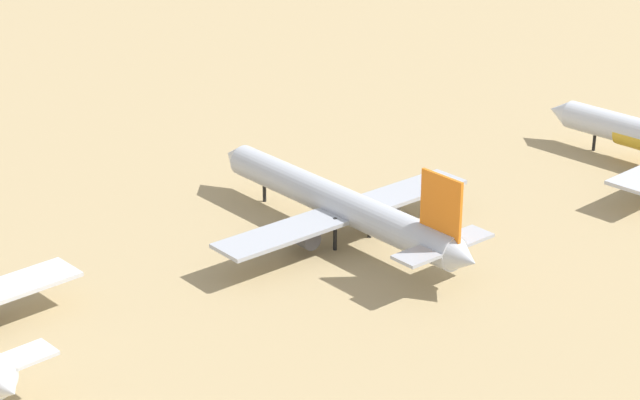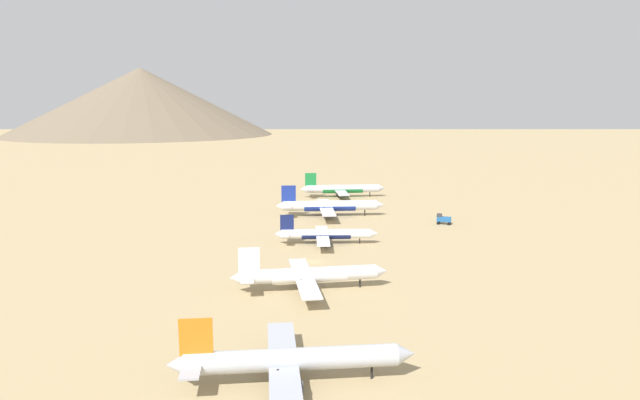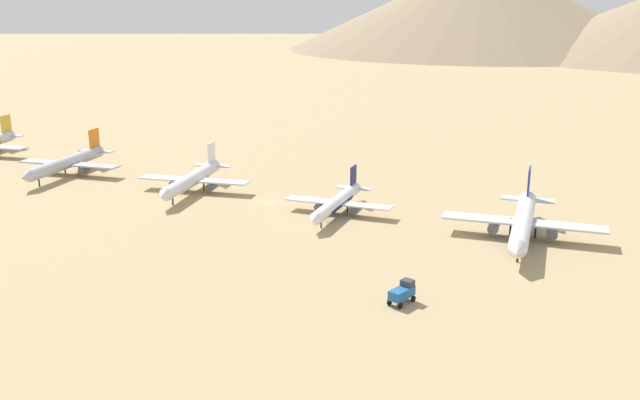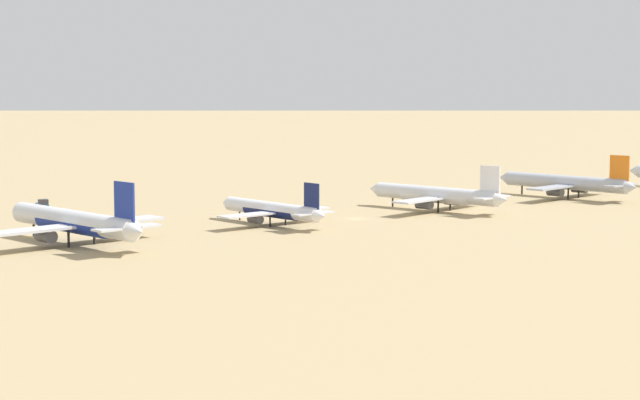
# 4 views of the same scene
# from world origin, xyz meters

# --- Properties ---
(ground_plane) EXTENTS (1800.00, 1800.00, 0.00)m
(ground_plane) POSITION_xyz_m (0.00, 0.00, 0.00)
(ground_plane) COLOR tan
(parked_jet_1) EXTENTS (40.02, 32.65, 11.55)m
(parked_jet_1) POSITION_xyz_m (-1.81, -68.69, 3.89)
(parked_jet_1) COLOR #B2B7C1
(parked_jet_1) RESTS_ON ground
(parked_jet_2) EXTENTS (38.35, 31.38, 11.10)m
(parked_jet_2) POSITION_xyz_m (-0.79, -23.86, 3.69)
(parked_jet_2) COLOR silver
(parked_jet_2) RESTS_ON ground
(parked_jet_3) EXTENTS (33.42, 27.13, 9.64)m
(parked_jet_3) POSITION_xyz_m (2.72, 20.37, 3.21)
(parked_jet_3) COLOR white
(parked_jet_3) RESTS_ON ground
(parked_jet_4) EXTENTS (43.86, 35.70, 12.64)m
(parked_jet_4) POSITION_xyz_m (3.54, 64.82, 4.21)
(parked_jet_4) COLOR silver
(parked_jet_4) RESTS_ON ground
(parked_jet_5) EXTENTS (41.40, 33.76, 11.94)m
(parked_jet_5) POSITION_xyz_m (9.56, 111.08, 3.97)
(parked_jet_5) COLOR silver
(parked_jet_5) RESTS_ON ground
(service_truck) EXTENTS (5.65, 4.04, 3.90)m
(service_truck) POSITION_xyz_m (46.57, 50.87, 2.08)
(service_truck) COLOR #1E5999
(service_truck) RESTS_ON ground
(desert_hill_0) EXTENTS (385.55, 385.55, 98.44)m
(desert_hill_0) POSITION_xyz_m (-279.06, 664.85, 49.22)
(desert_hill_0) COLOR #70604C
(desert_hill_0) RESTS_ON ground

